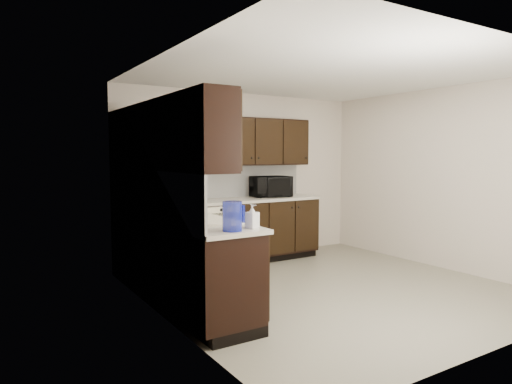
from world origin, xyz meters
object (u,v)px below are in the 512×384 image
Objects in this scene: storage_bin at (159,203)px; microwave at (271,187)px; blue_pitcher at (232,216)px; sink at (199,227)px; toaster_oven at (187,193)px.

microwave is at bearing 20.46° from storage_bin.
storage_bin is at bearing 112.37° from blue_pitcher.
sink is 1.84m from toaster_oven.
microwave is 2.19m from storage_bin.
blue_pitcher is at bearing -123.17° from toaster_oven.
blue_pitcher is (-2.02, -2.42, -0.03)m from microwave.
sink is 2.10× the size of toaster_oven.
microwave is (2.00, 1.73, 0.22)m from sink.
sink is 3.31× the size of blue_pitcher.
microwave is at bearing 71.49° from blue_pitcher.
microwave is 2.28× the size of blue_pitcher.
toaster_oven is at bearing 96.26° from blue_pitcher.
blue_pitcher is at bearing -89.00° from storage_bin.
storage_bin is 1.65m from blue_pitcher.
storage_bin is (-0.05, 0.97, 0.15)m from sink.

